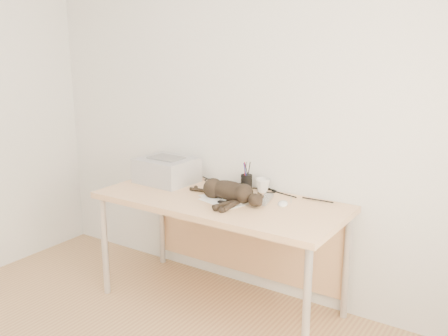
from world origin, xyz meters
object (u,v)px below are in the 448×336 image
Objects in this scene: printer at (167,170)px; mouse at (283,202)px; mug at (263,185)px; pen_cup at (246,182)px; cat at (227,192)px; desk at (227,215)px.

printer is 0.93m from mouse.
mug is 0.12m from pen_cup.
printer is 0.71m from mug.
mouse is at bearing -0.40° from printer.
pen_cup is at bearing 99.05° from cat.
cat is 5.95× the size of mug.
cat is 3.04× the size of pen_cup.
printer reaches higher than mouse.
desk is 8.20× the size of pen_cup.
mug is 0.29m from mouse.
cat is (0.06, -0.09, 0.19)m from desk.
pen_cup reaches higher than desk.
pen_cup is (-0.12, -0.01, 0.01)m from mug.
mouse is (0.35, -0.15, -0.04)m from pen_cup.
desk is at bearing -3.90° from printer.
desk is at bearing 127.03° from cat.
cat is at bearing -109.13° from mug.
pen_cup is (0.57, 0.14, -0.03)m from printer.
cat is at bearing -86.06° from pen_cup.
desk is 0.22m from cat.
printer reaches higher than mug.
cat is at bearing -58.07° from desk.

